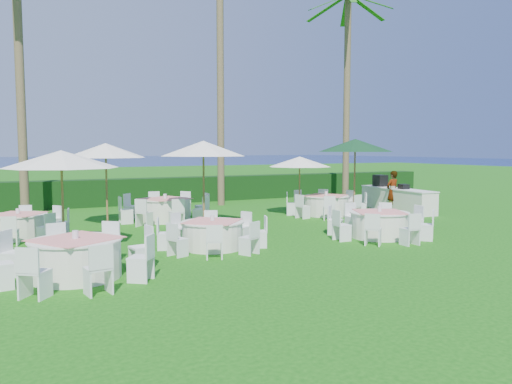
% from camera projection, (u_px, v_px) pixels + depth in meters
% --- Properties ---
extents(ground, '(120.00, 120.00, 0.00)m').
position_uv_depth(ground, '(238.00, 253.00, 12.39)').
color(ground, '#10510E').
rests_on(ground, ground).
extents(hedge, '(34.00, 1.00, 1.20)m').
position_uv_depth(hedge, '(130.00, 192.00, 23.02)').
color(hedge, black).
rests_on(hedge, ground).
extents(ocean, '(260.00, 260.00, 0.00)m').
position_uv_depth(ocean, '(32.00, 161.00, 103.14)').
color(ocean, '#082051').
rests_on(ocean, ground).
extents(banquet_table_a, '(3.19, 3.19, 0.96)m').
position_uv_depth(banquet_table_a, '(76.00, 257.00, 9.96)').
color(banquet_table_a, white).
rests_on(banquet_table_a, ground).
extents(banquet_table_b, '(2.78, 2.78, 0.87)m').
position_uv_depth(banquet_table_b, '(212.00, 234.00, 12.93)').
color(banquet_table_b, white).
rests_on(banquet_table_b, ground).
extents(banquet_table_c, '(3.01, 3.01, 0.92)m').
position_uv_depth(banquet_table_c, '(379.00, 224.00, 14.53)').
color(banquet_table_c, white).
rests_on(banquet_table_c, ground).
extents(banquet_table_d, '(2.79, 2.79, 0.86)m').
position_uv_depth(banquet_table_d, '(18.00, 225.00, 14.44)').
color(banquet_table_d, white).
rests_on(banquet_table_d, ground).
extents(banquet_table_e, '(3.22, 3.22, 0.97)m').
position_uv_depth(banquet_table_e, '(165.00, 209.00, 17.81)').
color(banquet_table_e, white).
rests_on(banquet_table_e, ground).
extents(banquet_table_f, '(3.07, 3.07, 0.94)m').
position_uv_depth(banquet_table_f, '(326.00, 205.00, 19.36)').
color(banquet_table_f, white).
rests_on(banquet_table_f, ground).
extents(umbrella_a, '(2.82, 2.82, 2.54)m').
position_uv_depth(umbrella_a, '(61.00, 159.00, 12.41)').
color(umbrella_a, brown).
rests_on(umbrella_a, ground).
extents(umbrella_b, '(2.84, 2.84, 2.84)m').
position_uv_depth(umbrella_b, '(203.00, 149.00, 16.06)').
color(umbrella_b, brown).
rests_on(umbrella_b, ground).
extents(umbrella_c, '(2.63, 2.63, 2.76)m').
position_uv_depth(umbrella_c, '(106.00, 151.00, 16.46)').
color(umbrella_c, brown).
rests_on(umbrella_c, ground).
extents(umbrella_d, '(2.45, 2.45, 2.28)m').
position_uv_depth(umbrella_d, '(300.00, 162.00, 19.24)').
color(umbrella_d, brown).
rests_on(umbrella_d, ground).
extents(umbrella_green, '(2.96, 2.96, 2.97)m').
position_uv_depth(umbrella_green, '(355.00, 145.00, 19.92)').
color(umbrella_green, brown).
rests_on(umbrella_green, ground).
extents(buffet_table, '(1.20, 4.10, 1.44)m').
position_uv_depth(buffet_table, '(396.00, 199.00, 20.79)').
color(buffet_table, white).
rests_on(buffet_table, ground).
extents(staff_person, '(0.66, 0.49, 1.68)m').
position_uv_depth(staff_person, '(392.00, 191.00, 20.50)').
color(staff_person, gray).
rests_on(staff_person, ground).
extents(palm_b, '(4.39, 4.20, 9.87)m').
position_uv_depth(palm_b, '(20.00, 71.00, 18.22)').
color(palm_b, brown).
rests_on(palm_b, ground).
extents(palm_c, '(4.40, 3.95, 12.82)m').
position_uv_depth(palm_c, '(220.00, 52.00, 22.26)').
color(palm_c, brown).
rests_on(palm_c, ground).
extents(palm_e, '(4.40, 3.95, 10.00)m').
position_uv_depth(palm_e, '(347.00, 90.00, 24.42)').
color(palm_e, brown).
rests_on(palm_e, ground).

